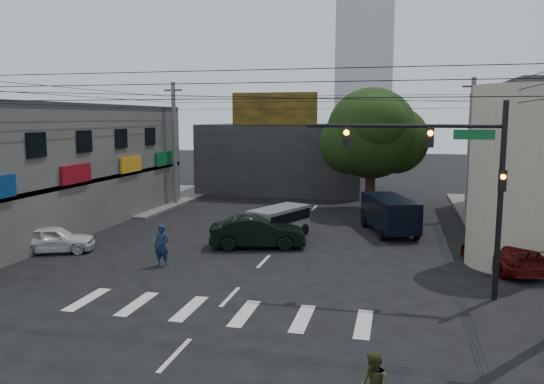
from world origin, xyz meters
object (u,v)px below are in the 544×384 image
at_px(utility_pole_far_left, 174,144).
at_px(navy_van, 389,215).
at_px(street_tree, 371,134).
at_px(traffic_officer, 162,246).
at_px(utility_pole_far_right, 470,148).
at_px(dark_sedan, 258,232).
at_px(silver_minivan, 279,223).
at_px(traffic_gantry, 452,167).
at_px(maroon_sedan, 502,253).
at_px(white_compact, 53,239).

bearing_deg(utility_pole_far_left, navy_van, -21.75).
distance_m(street_tree, traffic_officer, 19.24).
relative_size(utility_pole_far_right, navy_van, 1.67).
xyz_separation_m(utility_pole_far_left, traffic_officer, (6.27, -15.79, -3.66)).
bearing_deg(navy_van, utility_pole_far_left, 48.93).
bearing_deg(dark_sedan, navy_van, -66.96).
xyz_separation_m(dark_sedan, traffic_officer, (-3.26, -4.31, 0.14)).
bearing_deg(utility_pole_far_left, traffic_officer, -68.33).
relative_size(silver_minivan, traffic_officer, 2.26).
distance_m(utility_pole_far_left, dark_sedan, 15.40).
bearing_deg(utility_pole_far_right, utility_pole_far_left, 180.00).
bearing_deg(utility_pole_far_right, dark_sedan, -134.96).
distance_m(dark_sedan, traffic_officer, 5.40).
height_order(street_tree, traffic_officer, street_tree).
height_order(utility_pole_far_left, traffic_officer, utility_pole_far_left).
relative_size(traffic_gantry, utility_pole_far_left, 0.78).
relative_size(utility_pole_far_left, maroon_sedan, 1.76).
bearing_deg(silver_minivan, utility_pole_far_left, 70.76).
xyz_separation_m(silver_minivan, traffic_officer, (-3.82, -6.79, 0.10)).
bearing_deg(white_compact, utility_pole_far_right, -77.75).
bearing_deg(traffic_officer, silver_minivan, 60.26).
height_order(white_compact, navy_van, navy_van).
height_order(traffic_gantry, utility_pole_far_right, utility_pole_far_right).
xyz_separation_m(utility_pole_far_left, silver_minivan, (10.09, -9.00, -3.76)).
relative_size(utility_pole_far_right, dark_sedan, 1.80).
bearing_deg(utility_pole_far_left, street_tree, 3.95).
xyz_separation_m(street_tree, maroon_sedan, (6.50, -13.63, -4.77)).
xyz_separation_m(traffic_gantry, traffic_officer, (-12.05, 1.22, -3.89)).
bearing_deg(street_tree, utility_pole_far_left, -176.05).
distance_m(utility_pole_far_right, dark_sedan, 16.67).
height_order(utility_pole_far_left, dark_sedan, utility_pole_far_left).
distance_m(silver_minivan, navy_van, 6.47).
relative_size(dark_sedan, maroon_sedan, 0.98).
xyz_separation_m(traffic_gantry, white_compact, (-18.32, 2.23, -4.17)).
height_order(utility_pole_far_left, white_compact, utility_pole_far_left).
relative_size(traffic_gantry, silver_minivan, 1.70).
height_order(utility_pole_far_left, silver_minivan, utility_pole_far_left).
distance_m(utility_pole_far_right, navy_van, 8.86).
bearing_deg(traffic_officer, maroon_sedan, 11.74).
bearing_deg(street_tree, navy_van, -78.44).
distance_m(utility_pole_far_right, maroon_sedan, 13.22).
bearing_deg(utility_pole_far_left, utility_pole_far_right, 0.00).
xyz_separation_m(maroon_sedan, traffic_officer, (-14.73, -3.16, 0.24)).
xyz_separation_m(street_tree, navy_van, (1.51, -7.39, -4.45)).
height_order(dark_sedan, maroon_sedan, dark_sedan).
bearing_deg(navy_van, traffic_officer, 114.68).
xyz_separation_m(utility_pole_far_right, navy_van, (-4.99, -6.39, -3.57)).
height_order(white_compact, maroon_sedan, maroon_sedan).
height_order(silver_minivan, navy_van, navy_van).
distance_m(street_tree, navy_van, 8.75).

